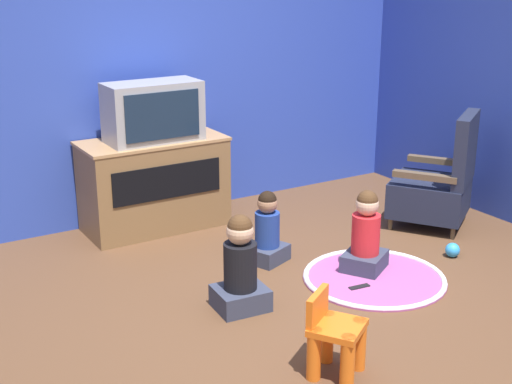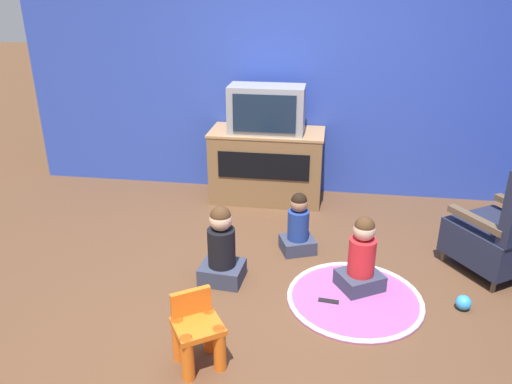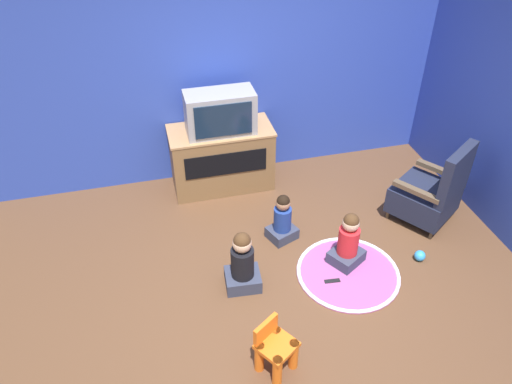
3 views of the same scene
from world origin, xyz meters
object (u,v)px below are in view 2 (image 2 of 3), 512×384
at_px(child_watching_center, 222,249).
at_px(remote_control, 328,302).
at_px(black_armchair, 503,233).
at_px(child_watching_right, 362,259).
at_px(tv_cabinet, 267,164).
at_px(yellow_kid_chair, 197,334).
at_px(child_watching_left, 298,227).
at_px(toy_ball, 463,303).
at_px(television, 267,109).

relative_size(child_watching_center, remote_control, 4.13).
relative_size(black_armchair, remote_control, 6.28).
xyz_separation_m(black_armchair, child_watching_right, (-1.10, -0.40, -0.09)).
height_order(tv_cabinet, yellow_kid_chair, tv_cabinet).
bearing_deg(child_watching_left, black_armchair, -25.20).
height_order(tv_cabinet, child_watching_right, tv_cabinet).
bearing_deg(remote_control, child_watching_left, -62.70).
bearing_deg(tv_cabinet, black_armchair, -30.41).
bearing_deg(tv_cabinet, yellow_kid_chair, -91.87).
bearing_deg(black_armchair, child_watching_left, -37.40).
bearing_deg(child_watching_center, child_watching_right, 7.24).
xyz_separation_m(tv_cabinet, toy_ball, (1.64, -1.74, -0.33)).
distance_m(television, toy_ball, 2.54).
distance_m(child_watching_left, toy_ball, 1.41).
bearing_deg(child_watching_center, yellow_kid_chair, -82.18).
relative_size(tv_cabinet, child_watching_left, 2.15).
height_order(television, black_armchair, television).
bearing_deg(yellow_kid_chair, remote_control, 9.82).
bearing_deg(child_watching_center, tv_cabinet, 90.13).
distance_m(child_watching_center, remote_control, 0.89).
distance_m(television, child_watching_left, 1.35).
bearing_deg(toy_ball, child_watching_center, 176.48).
bearing_deg(television, toy_ball, -45.86).
xyz_separation_m(tv_cabinet, child_watching_right, (0.92, -1.59, -0.13)).
distance_m(black_armchair, toy_ball, 0.73).
height_order(tv_cabinet, child_watching_center, tv_cabinet).
distance_m(tv_cabinet, television, 0.60).
distance_m(yellow_kid_chair, child_watching_left, 1.54).
relative_size(television, remote_control, 4.87).
bearing_deg(child_watching_left, yellow_kid_chair, -130.49).
distance_m(television, child_watching_right, 1.94).
bearing_deg(television, black_armchair, -29.37).
xyz_separation_m(tv_cabinet, remote_control, (0.70, -1.81, -0.38)).
distance_m(tv_cabinet, child_watching_center, 1.64).
xyz_separation_m(black_armchair, child_watching_center, (-2.15, -0.45, -0.08)).
relative_size(tv_cabinet, child_watching_right, 1.94).
relative_size(child_watching_left, toy_ball, 4.99).
relative_size(tv_cabinet, yellow_kid_chair, 2.55).
bearing_deg(remote_control, yellow_kid_chair, 49.43).
height_order(yellow_kid_chair, toy_ball, yellow_kid_chair).
bearing_deg(television, yellow_kid_chair, -91.91).
bearing_deg(yellow_kid_chair, child_watching_right, 10.15).
bearing_deg(television, remote_control, -68.47).
relative_size(child_watching_left, child_watching_center, 0.86).
bearing_deg(toy_ball, television, 134.14).
bearing_deg(child_watching_right, child_watching_left, 104.42).
relative_size(yellow_kid_chair, child_watching_center, 0.72).
distance_m(black_armchair, child_watching_right, 1.17).
xyz_separation_m(television, toy_ball, (1.64, -1.69, -0.93)).
relative_size(yellow_kid_chair, toy_ball, 4.20).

